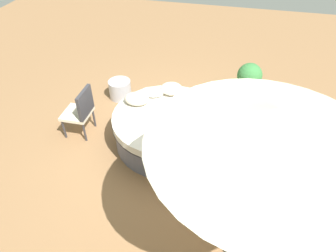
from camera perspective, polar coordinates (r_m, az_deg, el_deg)
ground_plane at (r=5.79m, az=0.00°, el=-2.84°), size 16.00×16.00×0.00m
round_bed at (r=5.58m, az=0.00°, el=-0.43°), size 2.01×2.01×0.62m
throw_pillow_0 at (r=5.55m, az=6.21°, el=4.36°), size 0.40×0.32×0.20m
throw_pillow_1 at (r=5.83m, az=4.28°, el=6.07°), size 0.54×0.32×0.14m
throw_pillow_2 at (r=5.91m, az=0.68°, el=7.06°), size 0.43×0.39×0.20m
throw_pillow_3 at (r=5.87m, az=-3.01°, el=6.39°), size 0.44×0.30×0.14m
throw_pillow_4 at (r=5.67m, az=-5.92°, el=5.13°), size 0.46×0.37×0.19m
patio_chair at (r=5.86m, az=-16.12°, el=3.00°), size 0.51×0.53×0.98m
patio_umbrella at (r=2.95m, az=19.19°, el=-0.43°), size 2.45×2.45×2.35m
planter at (r=6.90m, az=15.00°, el=8.48°), size 0.54×0.54×0.85m
side_table at (r=6.93m, az=-9.04°, el=6.87°), size 0.49×0.49×0.41m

